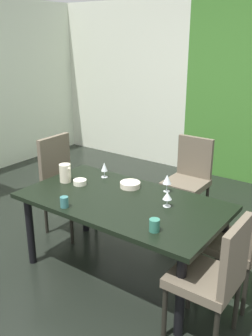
% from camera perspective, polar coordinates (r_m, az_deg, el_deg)
% --- Properties ---
extents(ground_plane, '(5.94, 5.58, 0.02)m').
position_cam_1_polar(ground_plane, '(3.88, -4.10, -12.60)').
color(ground_plane, black).
extents(back_panel_interior, '(2.49, 0.10, 2.57)m').
position_cam_1_polar(back_panel_interior, '(6.54, -0.60, 12.97)').
color(back_panel_interior, silver).
rests_on(back_panel_interior, ground_plane).
extents(dining_table, '(1.77, 0.96, 0.72)m').
position_cam_1_polar(dining_table, '(3.25, -0.58, -6.08)').
color(dining_table, black).
rests_on(dining_table, ground_plane).
extents(chair_right_near, '(0.44, 0.44, 0.96)m').
position_cam_1_polar(chair_right_near, '(2.68, 13.41, -15.40)').
color(chair_right_near, brown).
rests_on(chair_right_near, ground_plane).
extents(chair_head_far, '(0.44, 0.45, 0.97)m').
position_cam_1_polar(chair_head_far, '(4.30, 9.62, -1.12)').
color(chair_head_far, brown).
rests_on(chair_head_far, ground_plane).
extents(chair_left_far, '(0.45, 0.44, 1.05)m').
position_cam_1_polar(chair_left_far, '(4.07, -9.52, -1.95)').
color(chair_left_far, brown).
rests_on(chair_left_far, ground_plane).
extents(chair_right_far, '(0.44, 0.44, 0.96)m').
position_cam_1_polar(chair_right_far, '(3.13, 17.49, -10.25)').
color(chair_right_far, brown).
rests_on(chair_right_far, ground_plane).
extents(wine_glass_west, '(0.08, 0.08, 0.16)m').
position_cam_1_polar(wine_glass_west, '(3.35, 6.28, -1.77)').
color(wine_glass_west, silver).
rests_on(wine_glass_west, dining_table).
extents(wine_glass_east, '(0.07, 0.07, 0.15)m').
position_cam_1_polar(wine_glass_east, '(3.67, -3.32, 0.10)').
color(wine_glass_east, silver).
rests_on(wine_glass_east, dining_table).
extents(wine_glass_front, '(0.08, 0.08, 0.13)m').
position_cam_1_polar(wine_glass_front, '(3.07, 6.31, -4.30)').
color(wine_glass_front, silver).
rests_on(wine_glass_front, dining_table).
extents(serving_bowl_center, '(0.19, 0.19, 0.05)m').
position_cam_1_polar(serving_bowl_center, '(3.45, 0.64, -2.56)').
color(serving_bowl_center, '#F4E5CC').
rests_on(serving_bowl_center, dining_table).
extents(serving_bowl_near_window, '(0.12, 0.12, 0.05)m').
position_cam_1_polar(serving_bowl_near_window, '(3.54, -7.04, -2.14)').
color(serving_bowl_near_window, white).
rests_on(serving_bowl_near_window, dining_table).
extents(cup_right, '(0.07, 0.07, 0.09)m').
position_cam_1_polar(cup_right, '(3.10, -9.39, -5.14)').
color(cup_right, '#377270').
rests_on(cup_right, dining_table).
extents(cup_south, '(0.08, 0.08, 0.09)m').
position_cam_1_polar(cup_south, '(2.71, 4.36, -8.69)').
color(cup_south, '#327862').
rests_on(cup_south, dining_table).
extents(pitcher_near_shelf, '(0.12, 0.11, 0.18)m').
position_cam_1_polar(pitcher_near_shelf, '(3.61, -9.23, -0.74)').
color(pitcher_near_shelf, beige).
rests_on(pitcher_near_shelf, dining_table).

